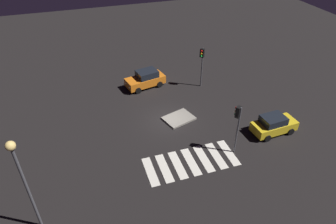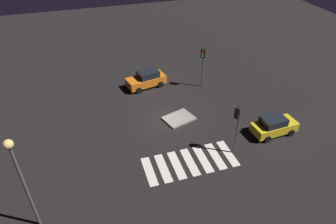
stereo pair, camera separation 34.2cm
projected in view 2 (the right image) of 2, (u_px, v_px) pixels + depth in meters
The scene contains 8 objects.
ground_plane at pixel (168, 120), 29.57m from camera, with size 80.00×80.00×0.00m, color black.
traffic_island at pixel (179, 118), 29.68m from camera, with size 3.30×2.84×0.18m.
car_yellow at pixel (274, 126), 27.44m from camera, with size 4.25×2.16×1.81m.
car_orange at pixel (146, 79), 34.40m from camera, with size 4.69×2.78×1.94m.
traffic_light_north at pixel (203, 59), 32.85m from camera, with size 0.53×0.54×4.64m.
traffic_light_east at pixel (237, 119), 23.90m from camera, with size 0.54×0.53×4.58m.
street_lamp at pixel (19, 171), 17.26m from camera, with size 0.56×0.56×7.31m.
crosswalk_near at pixel (190, 162), 24.89m from camera, with size 7.60×3.20×0.02m.
Camera 2 is at (-7.13, -22.58, 17.73)m, focal length 32.41 mm.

